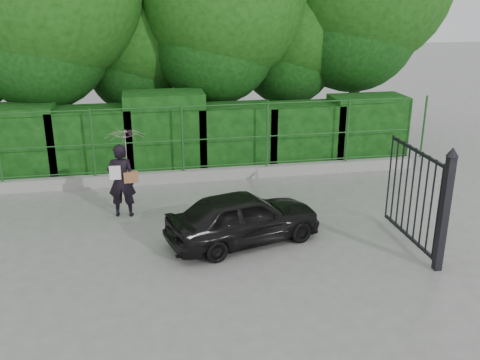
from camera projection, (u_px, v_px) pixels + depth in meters
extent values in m
plane|color=gray|center=(184.00, 261.00, 10.25)|extent=(80.00, 80.00, 0.00)
cube|color=#9E9E99|center=(169.00, 177.00, 14.37)|extent=(14.00, 0.25, 0.30)
cylinder|color=#1F5220|center=(93.00, 143.00, 13.68)|extent=(0.06, 0.06, 1.80)
cylinder|color=#1F5220|center=(182.00, 139.00, 14.08)|extent=(0.06, 0.06, 1.80)
cylinder|color=#1F5220|center=(267.00, 134.00, 14.48)|extent=(0.06, 0.06, 1.80)
cylinder|color=#1F5220|center=(348.00, 130.00, 14.88)|extent=(0.06, 0.06, 1.80)
cylinder|color=#1F5220|center=(424.00, 127.00, 15.28)|extent=(0.06, 0.06, 1.80)
cylinder|color=#1F5220|center=(169.00, 168.00, 14.28)|extent=(13.60, 0.03, 0.03)
cylinder|color=#1F5220|center=(167.00, 141.00, 14.03)|extent=(13.60, 0.03, 0.03)
cylinder|color=#1F5220|center=(166.00, 107.00, 13.72)|extent=(13.60, 0.03, 0.03)
cube|color=black|center=(15.00, 143.00, 14.30)|extent=(2.20, 1.20, 2.03)
cube|color=black|center=(92.00, 142.00, 14.67)|extent=(2.20, 1.20, 1.90)
cube|color=black|center=(165.00, 132.00, 14.96)|extent=(2.20, 1.20, 2.26)
cube|color=black|center=(235.00, 136.00, 15.38)|extent=(2.20, 1.20, 1.83)
cube|color=black|center=(302.00, 134.00, 15.73)|extent=(2.20, 1.20, 1.79)
cube|color=black|center=(366.00, 128.00, 16.06)|extent=(2.20, 1.20, 1.95)
cylinder|color=black|center=(57.00, 86.00, 15.63)|extent=(0.36, 0.36, 4.50)
cylinder|color=black|center=(144.00, 96.00, 17.48)|extent=(0.36, 0.36, 3.25)
sphere|color=#14470F|center=(140.00, 34.00, 16.82)|extent=(3.90, 3.90, 3.90)
cylinder|color=black|center=(224.00, 83.00, 16.82)|extent=(0.36, 0.36, 4.25)
cylinder|color=black|center=(294.00, 88.00, 18.03)|extent=(0.36, 0.36, 3.50)
sphere|color=#14470F|center=(296.00, 24.00, 17.32)|extent=(4.20, 4.20, 4.20)
cylinder|color=black|center=(356.00, 70.00, 17.80)|extent=(0.36, 0.36, 4.75)
cube|color=black|center=(444.00, 215.00, 9.57)|extent=(0.14, 0.14, 2.20)
cone|color=black|center=(453.00, 152.00, 9.17)|extent=(0.22, 0.22, 0.16)
cube|color=black|center=(408.00, 235.00, 10.95)|extent=(0.05, 2.00, 0.06)
cube|color=black|center=(418.00, 151.00, 10.35)|extent=(0.05, 2.00, 0.06)
cylinder|color=black|center=(438.00, 213.00, 9.77)|extent=(0.04, 0.04, 1.90)
cylinder|color=black|center=(431.00, 208.00, 10.00)|extent=(0.04, 0.04, 1.90)
cylinder|color=black|center=(424.00, 203.00, 10.23)|extent=(0.04, 0.04, 1.90)
cylinder|color=black|center=(418.00, 198.00, 10.47)|extent=(0.04, 0.04, 1.90)
cylinder|color=black|center=(411.00, 194.00, 10.70)|extent=(0.04, 0.04, 1.90)
cylinder|color=black|center=(406.00, 189.00, 10.93)|extent=(0.04, 0.04, 1.90)
cylinder|color=black|center=(400.00, 185.00, 11.16)|extent=(0.04, 0.04, 1.90)
cylinder|color=black|center=(394.00, 181.00, 11.39)|extent=(0.04, 0.04, 1.90)
cylinder|color=black|center=(389.00, 177.00, 11.62)|extent=(0.04, 0.04, 1.90)
imported|color=black|center=(121.00, 181.00, 12.02)|extent=(0.67, 0.48, 1.70)
imported|color=#DEA6C4|center=(126.00, 148.00, 11.84)|extent=(0.89, 0.91, 0.82)
cube|color=#9A633E|center=(131.00, 177.00, 11.95)|extent=(0.32, 0.15, 0.24)
cube|color=white|center=(115.00, 173.00, 11.81)|extent=(0.25, 0.02, 0.32)
imported|color=black|center=(244.00, 217.00, 10.86)|extent=(3.41, 2.11, 1.09)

